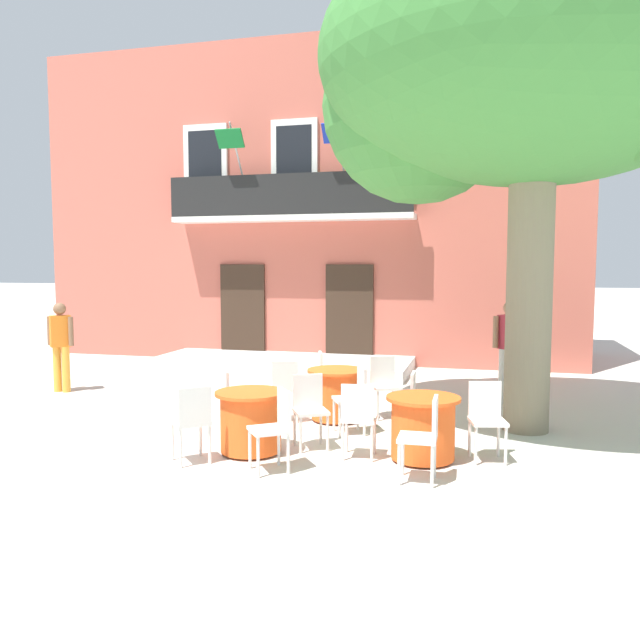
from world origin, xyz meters
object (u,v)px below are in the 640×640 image
object	(u,v)px
cafe_chair_near_tree_3	(358,415)
cafe_chair_front_3	(275,424)
cafe_chair_middle_2	(285,386)
cafe_chair_near_tree_2	(421,402)
cafe_chair_middle_3	(355,395)
pedestrian_near_entrance	(509,346)
cafe_table_near_tree	(423,428)
cafe_chair_near_tree_1	(486,415)
plane_tree	(529,64)
cafe_chair_middle_1	(327,376)
pedestrian_mid_plaza	(61,342)
cafe_chair_middle_0	(384,382)
cafe_chair_front_1	(233,398)
cafe_table_middle	(337,394)
cafe_chair_near_tree_0	(425,433)
cafe_table_front	(251,421)
cafe_chair_front_0	(309,405)
cafe_chair_front_2	(192,419)

from	to	relation	value
cafe_chair_near_tree_3	cafe_chair_front_3	bearing A→B (deg)	-141.24
cafe_chair_middle_2	cafe_chair_front_3	world-z (taller)	same
cafe_chair_near_tree_2	cafe_chair_middle_3	size ratio (longest dim) A/B	1.00
cafe_chair_front_3	pedestrian_near_entrance	world-z (taller)	pedestrian_near_entrance
cafe_table_near_tree	cafe_chair_near_tree_2	bearing A→B (deg)	97.48
cafe_chair_near_tree_1	cafe_chair_middle_2	size ratio (longest dim) A/B	1.00
plane_tree	cafe_chair_near_tree_3	distance (m)	5.19
cafe_chair_middle_1	pedestrian_mid_plaza	xyz separation A→B (m)	(-4.97, 0.13, 0.38)
cafe_chair_middle_0	pedestrian_mid_plaza	xyz separation A→B (m)	(-5.93, 0.42, 0.38)
cafe_chair_near_tree_2	cafe_chair_front_1	xyz separation A→B (m)	(-2.42, -0.38, 0.00)
cafe_chair_near_tree_2	cafe_table_middle	xyz separation A→B (m)	(-1.31, 0.88, -0.14)
cafe_chair_near_tree_0	cafe_chair_front_3	xyz separation A→B (m)	(-1.64, -0.04, 0.00)
cafe_table_front	cafe_chair_near_tree_1	bearing A→B (deg)	9.48
cafe_table_middle	cafe_chair_front_0	xyz separation A→B (m)	(-0.02, -1.42, 0.14)
cafe_chair_near_tree_3	cafe_chair_middle_3	size ratio (longest dim) A/B	1.00
cafe_chair_near_tree_3	cafe_chair_front_2	distance (m)	1.92
cafe_chair_front_3	pedestrian_mid_plaza	size ratio (longest dim) A/B	0.56
cafe_chair_middle_0	cafe_chair_front_3	bearing A→B (deg)	-105.63
cafe_chair_middle_2	pedestrian_mid_plaza	size ratio (longest dim) A/B	0.56
cafe_chair_near_tree_2	cafe_chair_middle_1	distance (m)	2.26
cafe_chair_middle_0	cafe_chair_front_1	bearing A→B (deg)	-136.79
plane_tree	cafe_chair_front_2	xyz separation A→B (m)	(-3.71, -2.57, -4.43)
cafe_table_front	cafe_chair_front_0	size ratio (longest dim) A/B	0.95
cafe_chair_front_1	cafe_chair_front_2	xyz separation A→B (m)	(-0.03, -1.16, 0.00)
cafe_chair_middle_1	pedestrian_near_entrance	distance (m)	3.06
plane_tree	pedestrian_mid_plaza	xyz separation A→B (m)	(-7.86, 0.66, -4.05)
cafe_chair_middle_1	pedestrian_near_entrance	bearing A→B (deg)	22.38
cafe_chair_near_tree_3	cafe_chair_middle_1	size ratio (longest dim) A/B	1.00
cafe_chair_near_tree_1	cafe_chair_front_1	distance (m)	3.24
cafe_table_front	cafe_chair_front_3	size ratio (longest dim) A/B	0.95
cafe_table_front	cafe_chair_middle_1	bearing A→B (deg)	82.62
cafe_table_near_tree	cafe_chair_near_tree_2	size ratio (longest dim) A/B	0.95
cafe_chair_near_tree_0	cafe_chair_front_2	bearing A→B (deg)	-179.14
cafe_chair_near_tree_3	cafe_chair_front_2	xyz separation A→B (m)	(-1.81, -0.65, 0.00)
cafe_table_middle	cafe_chair_front_2	xyz separation A→B (m)	(-1.14, -2.41, 0.14)
cafe_table_front	pedestrian_mid_plaza	bearing A→B (deg)	150.19
cafe_chair_near_tree_1	pedestrian_near_entrance	bearing A→B (deg)	83.63
cafe_table_near_tree	cafe_chair_near_tree_3	world-z (taller)	cafe_chair_near_tree_3
cafe_table_near_tree	pedestrian_near_entrance	distance (m)	3.67
cafe_table_near_tree	cafe_table_front	size ratio (longest dim) A/B	1.00
cafe_chair_near_tree_1	cafe_chair_near_tree_2	bearing A→B (deg)	148.03
cafe_chair_front_0	cafe_chair_middle_2	bearing A→B (deg)	120.79
cafe_chair_middle_2	plane_tree	bearing A→B (deg)	7.58
cafe_table_middle	cafe_chair_middle_2	distance (m)	0.77
cafe_chair_near_tree_2	cafe_chair_middle_0	world-z (taller)	same
plane_tree	cafe_chair_middle_0	bearing A→B (deg)	173.11
cafe_chair_near_tree_2	cafe_chair_middle_0	bearing A→B (deg)	117.85
cafe_table_middle	pedestrian_near_entrance	world-z (taller)	pedestrian_near_entrance
cafe_chair_near_tree_0	cafe_chair_near_tree_1	world-z (taller)	same
cafe_chair_middle_1	pedestrian_near_entrance	xyz separation A→B (m)	(2.80, 1.15, 0.43)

